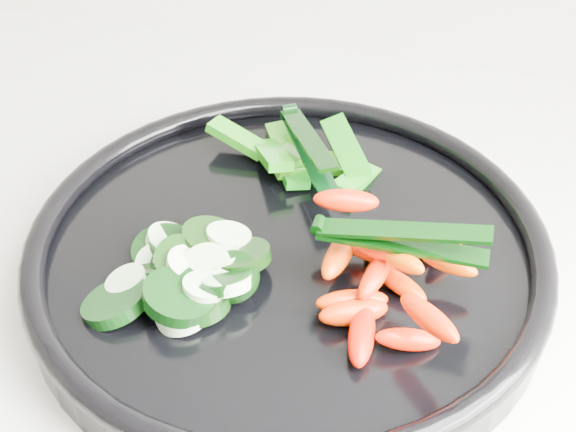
# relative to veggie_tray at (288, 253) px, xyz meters

# --- Properties ---
(veggie_tray) EXTENTS (0.48, 0.48, 0.04)m
(veggie_tray) POSITION_rel_veggie_tray_xyz_m (0.00, 0.00, 0.00)
(veggie_tray) COLOR black
(veggie_tray) RESTS_ON counter
(cucumber_pile) EXTENTS (0.13, 0.12, 0.04)m
(cucumber_pile) POSITION_rel_veggie_tray_xyz_m (-0.06, -0.05, 0.01)
(cucumber_pile) COLOR black
(cucumber_pile) RESTS_ON veggie_tray
(carrot_pile) EXTENTS (0.12, 0.14, 0.05)m
(carrot_pile) POSITION_rel_veggie_tray_xyz_m (0.07, -0.03, 0.02)
(carrot_pile) COLOR #DC5000
(carrot_pile) RESTS_ON veggie_tray
(pepper_pile) EXTENTS (0.15, 0.09, 0.04)m
(pepper_pile) POSITION_rel_veggie_tray_xyz_m (-0.01, 0.10, 0.01)
(pepper_pile) COLOR #25710A
(pepper_pile) RESTS_ON veggie_tray
(tong_carrot) EXTENTS (0.11, 0.02, 0.02)m
(tong_carrot) POSITION_rel_veggie_tray_xyz_m (0.08, -0.02, 0.05)
(tong_carrot) COLOR black
(tong_carrot) RESTS_ON carrot_pile
(tong_pepper) EXTENTS (0.07, 0.11, 0.02)m
(tong_pepper) POSITION_rel_veggie_tray_xyz_m (-0.01, 0.10, 0.03)
(tong_pepper) COLOR black
(tong_pepper) RESTS_ON pepper_pile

